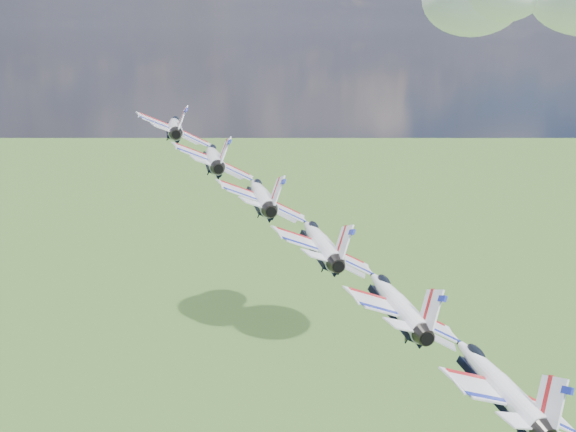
% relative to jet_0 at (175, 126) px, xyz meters
% --- Properties ---
extents(jet_0, '(15.68, 18.11, 8.56)m').
position_rel_jet_0_xyz_m(jet_0, '(0.00, 0.00, 0.00)').
color(jet_0, silver).
extents(jet_1, '(15.68, 18.11, 8.56)m').
position_rel_jet_0_xyz_m(jet_1, '(7.58, -8.08, -2.51)').
color(jet_1, white).
extents(jet_2, '(15.68, 18.11, 8.56)m').
position_rel_jet_0_xyz_m(jet_2, '(15.15, -16.16, -5.02)').
color(jet_2, white).
extents(jet_3, '(15.68, 18.11, 8.56)m').
position_rel_jet_0_xyz_m(jet_3, '(22.73, -24.24, -7.53)').
color(jet_3, white).
extents(jet_4, '(15.68, 18.11, 8.56)m').
position_rel_jet_0_xyz_m(jet_4, '(30.30, -32.31, -10.04)').
color(jet_4, silver).
extents(jet_5, '(15.68, 18.11, 8.56)m').
position_rel_jet_0_xyz_m(jet_5, '(37.88, -40.39, -12.55)').
color(jet_5, silver).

